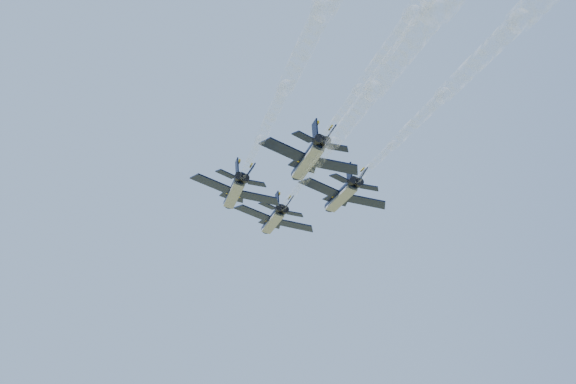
# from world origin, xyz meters

# --- Properties ---
(jet_lead) EXTENTS (14.02, 19.32, 5.15)m
(jet_lead) POSITION_xyz_m (-4.10, 10.19, 93.34)
(jet_lead) COLOR black
(jet_left) EXTENTS (14.02, 19.32, 5.15)m
(jet_left) POSITION_xyz_m (-9.10, -4.84, 93.34)
(jet_left) COLOR black
(jet_right) EXTENTS (14.02, 19.32, 5.15)m
(jet_right) POSITION_xyz_m (7.96, -2.03, 93.34)
(jet_right) COLOR black
(jet_slot) EXTENTS (14.02, 19.32, 5.15)m
(jet_slot) POSITION_xyz_m (3.08, -17.61, 93.34)
(jet_slot) COLOR black
(smoke_trail_lead) EXTENTS (24.59, 80.44, 3.54)m
(smoke_trail_lead) POSITION_xyz_m (13.21, -51.71, 93.38)
(smoke_trail_lead) COLOR white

